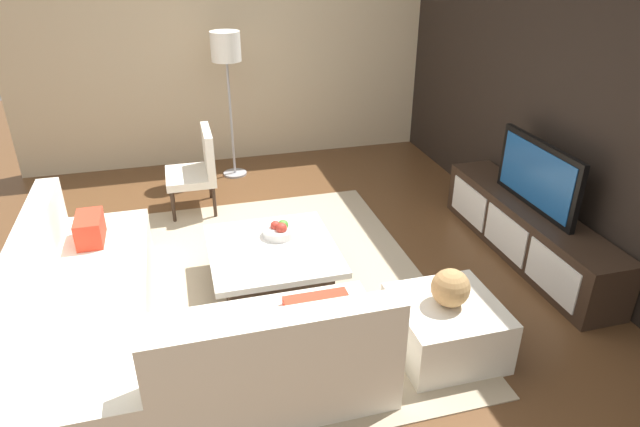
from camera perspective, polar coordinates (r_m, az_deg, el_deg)
ground_plane at (r=4.58m, az=-5.77°, el=-8.38°), size 14.00×14.00×0.00m
feature_wall_back at (r=5.07m, az=25.56°, el=10.23°), size 6.40×0.12×2.80m
side_wall_left at (r=7.05m, az=-9.35°, el=16.54°), size 0.12×5.20×2.80m
area_rug at (r=4.66m, az=-5.99°, el=-7.64°), size 3.29×2.73×0.01m
media_console at (r=5.29m, az=20.57°, el=-1.74°), size 2.16×0.44×0.50m
television at (r=5.07m, az=21.56°, el=3.68°), size 1.06×0.06×0.59m
sectional_couch at (r=3.98m, az=-17.53°, el=-10.92°), size 2.45×2.33×0.80m
coffee_table at (r=4.56m, az=-4.86°, el=-5.44°), size 1.05×1.01×0.38m
accent_chair_near at (r=5.86m, az=-12.44°, el=4.86°), size 0.57×0.49×0.87m
floor_lamp at (r=6.44m, az=-9.67°, el=15.81°), size 0.33×0.33×1.69m
ottoman at (r=4.00m, az=12.82°, el=-11.40°), size 0.70×0.70×0.40m
fruit_bowl at (r=4.61m, az=-4.15°, el=-1.72°), size 0.28×0.28×0.14m
decorative_ball at (r=3.81m, az=13.33°, el=-7.49°), size 0.26×0.26×0.26m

